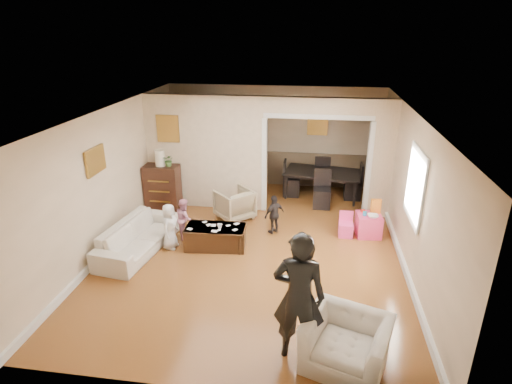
% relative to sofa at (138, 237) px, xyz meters
% --- Properties ---
extents(floor, '(7.00, 7.00, 0.00)m').
position_rel_sofa_xyz_m(floor, '(2.15, 0.48, -0.29)').
color(floor, '#935C26').
rests_on(floor, ground).
extents(partition_left, '(2.75, 0.18, 2.60)m').
position_rel_sofa_xyz_m(partition_left, '(0.77, 2.28, 1.01)').
color(partition_left, beige).
rests_on(partition_left, ground).
extents(partition_right, '(0.55, 0.18, 2.60)m').
position_rel_sofa_xyz_m(partition_right, '(4.62, 2.28, 1.01)').
color(partition_right, beige).
rests_on(partition_right, ground).
extents(partition_header, '(2.22, 0.18, 0.35)m').
position_rel_sofa_xyz_m(partition_header, '(3.25, 2.28, 2.14)').
color(partition_header, beige).
rests_on(partition_header, partition_right).
extents(window_pane, '(0.03, 0.95, 1.10)m').
position_rel_sofa_xyz_m(window_pane, '(4.88, 0.08, 1.26)').
color(window_pane, white).
rests_on(window_pane, ground).
extents(framed_art_partition, '(0.45, 0.03, 0.55)m').
position_rel_sofa_xyz_m(framed_art_partition, '(-0.05, 2.18, 1.56)').
color(framed_art_partition, brown).
rests_on(framed_art_partition, partition_left).
extents(framed_art_sofa_wall, '(0.03, 0.55, 0.40)m').
position_rel_sofa_xyz_m(framed_art_sofa_wall, '(-0.56, -0.12, 1.51)').
color(framed_art_sofa_wall, brown).
extents(framed_art_alcove, '(0.45, 0.03, 0.55)m').
position_rel_sofa_xyz_m(framed_art_alcove, '(3.25, 3.92, 1.41)').
color(framed_art_alcove, brown).
extents(sofa, '(1.04, 2.07, 0.58)m').
position_rel_sofa_xyz_m(sofa, '(0.00, 0.00, 0.00)').
color(sofa, beige).
rests_on(sofa, ground).
extents(armchair_back, '(1.02, 1.02, 0.66)m').
position_rel_sofa_xyz_m(armchair_back, '(1.52, 1.68, 0.04)').
color(armchair_back, tan).
rests_on(armchair_back, ground).
extents(armchair_front, '(1.24, 1.16, 0.66)m').
position_rel_sofa_xyz_m(armchair_front, '(3.71, -2.36, 0.04)').
color(armchair_front, beige).
rests_on(armchair_front, ground).
extents(dresser, '(0.78, 0.44, 1.07)m').
position_rel_sofa_xyz_m(dresser, '(-0.19, 1.91, 0.24)').
color(dresser, '#361C10').
rests_on(dresser, ground).
extents(table_lamp, '(0.22, 0.22, 0.36)m').
position_rel_sofa_xyz_m(table_lamp, '(-0.19, 1.91, 0.96)').
color(table_lamp, beige).
rests_on(table_lamp, dresser).
extents(potted_plant, '(0.25, 0.21, 0.27)m').
position_rel_sofa_xyz_m(potted_plant, '(0.01, 1.91, 0.91)').
color(potted_plant, '#3E672D').
rests_on(potted_plant, dresser).
extents(coffee_table, '(1.18, 0.66, 0.42)m').
position_rel_sofa_xyz_m(coffee_table, '(1.41, 0.35, -0.08)').
color(coffee_table, '#321B10').
rests_on(coffee_table, ground).
extents(coffee_cup, '(0.10, 0.10, 0.09)m').
position_rel_sofa_xyz_m(coffee_cup, '(1.51, 0.30, 0.18)').
color(coffee_cup, white).
rests_on(coffee_cup, coffee_table).
extents(play_table, '(0.52, 0.52, 0.46)m').
position_rel_sofa_xyz_m(play_table, '(4.36, 1.26, -0.06)').
color(play_table, '#F03F7A').
rests_on(play_table, ground).
extents(cereal_box, '(0.21, 0.09, 0.30)m').
position_rel_sofa_xyz_m(cereal_box, '(4.48, 1.36, 0.32)').
color(cereal_box, yellow).
rests_on(cereal_box, play_table).
extents(cyan_cup, '(0.08, 0.08, 0.08)m').
position_rel_sofa_xyz_m(cyan_cup, '(4.26, 1.21, 0.21)').
color(cyan_cup, '#269BC1').
rests_on(cyan_cup, play_table).
extents(toy_block, '(0.10, 0.09, 0.05)m').
position_rel_sofa_xyz_m(toy_block, '(4.24, 1.38, 0.19)').
color(toy_block, red).
rests_on(toy_block, play_table).
extents(play_bowl, '(0.24, 0.24, 0.05)m').
position_rel_sofa_xyz_m(play_bowl, '(4.41, 1.14, 0.19)').
color(play_bowl, silver).
rests_on(play_bowl, play_table).
extents(dining_table, '(1.97, 1.28, 0.65)m').
position_rel_sofa_xyz_m(dining_table, '(3.43, 3.21, 0.03)').
color(dining_table, black).
rests_on(dining_table, ground).
extents(adult_person, '(0.67, 0.46, 1.78)m').
position_rel_sofa_xyz_m(adult_person, '(3.11, -2.29, 0.60)').
color(adult_person, black).
rests_on(adult_person, ground).
extents(child_kneel_a, '(0.32, 0.46, 0.90)m').
position_rel_sofa_xyz_m(child_kneel_a, '(0.56, 0.20, 0.16)').
color(child_kneel_a, white).
rests_on(child_kneel_a, ground).
extents(child_kneel_b, '(0.46, 0.50, 0.83)m').
position_rel_sofa_xyz_m(child_kneel_b, '(0.71, 0.65, 0.13)').
color(child_kneel_b, pink).
rests_on(child_kneel_b, ground).
extents(child_toddler, '(0.48, 0.48, 0.83)m').
position_rel_sofa_xyz_m(child_toddler, '(2.46, 1.10, 0.12)').
color(child_toddler, black).
rests_on(child_toddler, ground).
extents(craft_papers, '(0.97, 0.48, 0.00)m').
position_rel_sofa_xyz_m(craft_papers, '(1.43, 0.35, 0.14)').
color(craft_papers, white).
rests_on(craft_papers, coffee_table).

